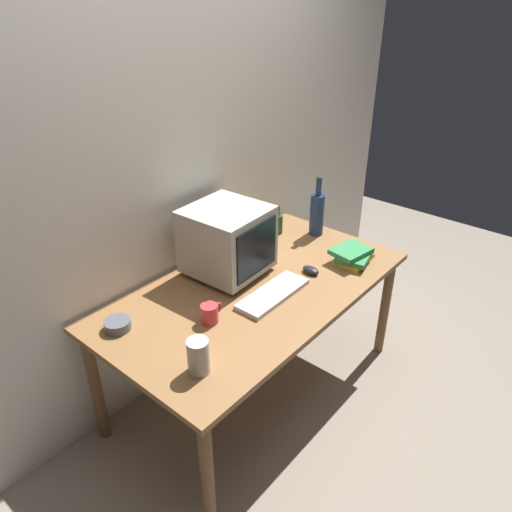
{
  "coord_description": "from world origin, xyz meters",
  "views": [
    {
      "loc": [
        -1.58,
        -1.33,
        2.05
      ],
      "look_at": [
        0.0,
        0.0,
        0.88
      ],
      "focal_mm": 33.77,
      "sensor_mm": 36.0,
      "label": 1
    }
  ],
  "objects_px": {
    "bottle_tall": "(317,213)",
    "mug": "(210,313)",
    "crt_monitor": "(227,240)",
    "book_stack": "(353,255)",
    "metal_canister": "(198,356)",
    "computer_mouse": "(311,270)",
    "keyboard": "(273,294)",
    "bottle_short": "(278,223)",
    "cd_spindle": "(118,325)"
  },
  "relations": [
    {
      "from": "bottle_tall",
      "to": "mug",
      "type": "relative_size",
      "value": 3.12
    },
    {
      "from": "crt_monitor",
      "to": "book_stack",
      "type": "bearing_deg",
      "value": -40.22
    },
    {
      "from": "crt_monitor",
      "to": "bottle_tall",
      "type": "bearing_deg",
      "value": -8.25
    },
    {
      "from": "crt_monitor",
      "to": "metal_canister",
      "type": "relative_size",
      "value": 2.71
    },
    {
      "from": "computer_mouse",
      "to": "book_stack",
      "type": "xyz_separation_m",
      "value": [
        0.25,
        -0.11,
        0.02
      ]
    },
    {
      "from": "keyboard",
      "to": "book_stack",
      "type": "relative_size",
      "value": 1.64
    },
    {
      "from": "bottle_short",
      "to": "cd_spindle",
      "type": "distance_m",
      "value": 1.22
    },
    {
      "from": "keyboard",
      "to": "bottle_short",
      "type": "distance_m",
      "value": 0.7
    },
    {
      "from": "crt_monitor",
      "to": "computer_mouse",
      "type": "distance_m",
      "value": 0.47
    },
    {
      "from": "keyboard",
      "to": "cd_spindle",
      "type": "height_order",
      "value": "cd_spindle"
    },
    {
      "from": "crt_monitor",
      "to": "bottle_short",
      "type": "bearing_deg",
      "value": 9.32
    },
    {
      "from": "crt_monitor",
      "to": "keyboard",
      "type": "distance_m",
      "value": 0.37
    },
    {
      "from": "bottle_tall",
      "to": "metal_canister",
      "type": "xyz_separation_m",
      "value": [
        -1.31,
        -0.33,
        -0.07
      ]
    },
    {
      "from": "metal_canister",
      "to": "keyboard",
      "type": "bearing_deg",
      "value": 9.8
    },
    {
      "from": "keyboard",
      "to": "bottle_tall",
      "type": "height_order",
      "value": "bottle_tall"
    },
    {
      "from": "book_stack",
      "to": "mug",
      "type": "xyz_separation_m",
      "value": [
        -0.9,
        0.22,
        0.01
      ]
    },
    {
      "from": "crt_monitor",
      "to": "mug",
      "type": "xyz_separation_m",
      "value": [
        -0.37,
        -0.23,
        -0.15
      ]
    },
    {
      "from": "bottle_tall",
      "to": "metal_canister",
      "type": "distance_m",
      "value": 1.36
    },
    {
      "from": "crt_monitor",
      "to": "bottle_short",
      "type": "height_order",
      "value": "crt_monitor"
    },
    {
      "from": "crt_monitor",
      "to": "book_stack",
      "type": "relative_size",
      "value": 1.58
    },
    {
      "from": "computer_mouse",
      "to": "mug",
      "type": "relative_size",
      "value": 0.83
    },
    {
      "from": "computer_mouse",
      "to": "bottle_tall",
      "type": "bearing_deg",
      "value": 36.72
    },
    {
      "from": "bottle_tall",
      "to": "book_stack",
      "type": "height_order",
      "value": "bottle_tall"
    },
    {
      "from": "book_stack",
      "to": "cd_spindle",
      "type": "height_order",
      "value": "book_stack"
    },
    {
      "from": "computer_mouse",
      "to": "mug",
      "type": "distance_m",
      "value": 0.66
    },
    {
      "from": "bottle_short",
      "to": "metal_canister",
      "type": "relative_size",
      "value": 1.22
    },
    {
      "from": "crt_monitor",
      "to": "bottle_tall",
      "type": "height_order",
      "value": "bottle_tall"
    },
    {
      "from": "computer_mouse",
      "to": "bottle_short",
      "type": "bearing_deg",
      "value": 64.48
    },
    {
      "from": "bottle_tall",
      "to": "mug",
      "type": "height_order",
      "value": "bottle_tall"
    },
    {
      "from": "mug",
      "to": "cd_spindle",
      "type": "relative_size",
      "value": 1.0
    },
    {
      "from": "metal_canister",
      "to": "computer_mouse",
      "type": "bearing_deg",
      "value": 5.37
    },
    {
      "from": "crt_monitor",
      "to": "mug",
      "type": "bearing_deg",
      "value": -147.87
    },
    {
      "from": "keyboard",
      "to": "metal_canister",
      "type": "bearing_deg",
      "value": -170.88
    },
    {
      "from": "bottle_tall",
      "to": "bottle_short",
      "type": "bearing_deg",
      "value": 127.51
    },
    {
      "from": "bottle_tall",
      "to": "computer_mouse",
      "type": "bearing_deg",
      "value": -149.24
    },
    {
      "from": "computer_mouse",
      "to": "cd_spindle",
      "type": "relative_size",
      "value": 0.83
    },
    {
      "from": "keyboard",
      "to": "book_stack",
      "type": "height_order",
      "value": "book_stack"
    },
    {
      "from": "book_stack",
      "to": "bottle_short",
      "type": "bearing_deg",
      "value": 88.99
    },
    {
      "from": "bottle_short",
      "to": "book_stack",
      "type": "xyz_separation_m",
      "value": [
        -0.01,
        -0.54,
        -0.03
      ]
    },
    {
      "from": "computer_mouse",
      "to": "cd_spindle",
      "type": "distance_m",
      "value": 1.03
    },
    {
      "from": "keyboard",
      "to": "metal_canister",
      "type": "relative_size",
      "value": 2.8
    },
    {
      "from": "mug",
      "to": "metal_canister",
      "type": "distance_m",
      "value": 0.33
    },
    {
      "from": "crt_monitor",
      "to": "keyboard",
      "type": "xyz_separation_m",
      "value": [
        -0.02,
        -0.32,
        -0.18
      ]
    },
    {
      "from": "keyboard",
      "to": "computer_mouse",
      "type": "bearing_deg",
      "value": -4.35
    },
    {
      "from": "cd_spindle",
      "to": "metal_canister",
      "type": "bearing_deg",
      "value": -84.31
    },
    {
      "from": "bottle_tall",
      "to": "book_stack",
      "type": "xyz_separation_m",
      "value": [
        -0.15,
        -0.35,
        -0.1
      ]
    },
    {
      "from": "cd_spindle",
      "to": "bottle_tall",
      "type": "bearing_deg",
      "value": -6.09
    },
    {
      "from": "computer_mouse",
      "to": "book_stack",
      "type": "distance_m",
      "value": 0.28
    },
    {
      "from": "cd_spindle",
      "to": "book_stack",
      "type": "bearing_deg",
      "value": -22.32
    },
    {
      "from": "book_stack",
      "to": "cd_spindle",
      "type": "bearing_deg",
      "value": 157.68
    }
  ]
}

